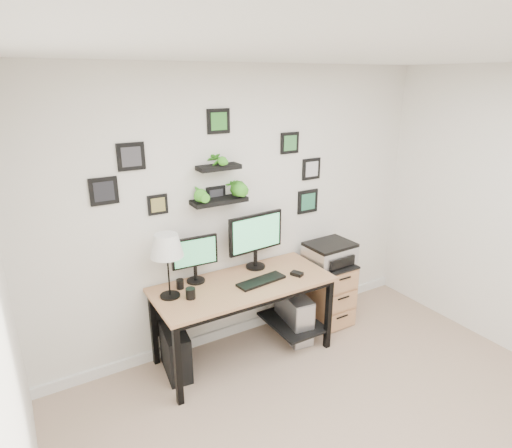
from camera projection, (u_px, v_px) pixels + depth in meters
room at (246, 325)px, 4.42m from camera, size 4.00×4.00×4.00m
desk at (245, 293)px, 3.88m from camera, size 1.60×0.70×0.75m
monitor_left at (195, 256)px, 3.73m from camera, size 0.42×0.17×0.43m
monitor_right at (256, 236)px, 3.99m from camera, size 0.58×0.20×0.54m
keyboard at (261, 281)px, 3.80m from camera, size 0.47×0.20×0.02m
mouse at (297, 274)px, 3.93m from camera, size 0.11×0.13×0.03m
table_lamp at (167, 247)px, 3.42m from camera, size 0.27×0.27×0.55m
mug at (191, 293)px, 3.51m from camera, size 0.08×0.08×0.09m
pen_cup at (180, 284)px, 3.68m from camera, size 0.07×0.07×0.08m
pc_tower_black at (176, 352)px, 3.73m from camera, size 0.24×0.44×0.42m
pc_tower_grey at (294, 316)px, 4.25m from camera, size 0.26×0.49×0.47m
file_cabinet at (326, 292)px, 4.51m from camera, size 0.43×0.53×0.67m
printer at (330, 253)px, 4.37m from camera, size 0.48×0.40×0.21m
wall_decor at (222, 178)px, 3.73m from camera, size 2.23×0.18×1.08m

